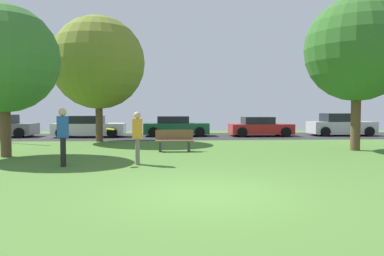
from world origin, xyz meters
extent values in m
plane|color=#47702D|center=(0.00, 0.00, 0.00)|extent=(44.00, 44.00, 0.00)
cube|color=#28282B|center=(0.00, 16.00, 0.00)|extent=(44.00, 6.40, 0.01)
cylinder|color=brown|center=(-6.85, 6.28, 1.12)|extent=(0.38, 0.38, 2.25)
sphere|color=#38702D|center=(-6.85, 6.28, 3.65)|extent=(3.99, 3.99, 3.99)
cylinder|color=brown|center=(7.29, 7.44, 1.54)|extent=(0.40, 0.40, 3.08)
sphere|color=#2D6023|center=(7.29, 7.44, 4.34)|extent=(4.43, 4.43, 4.43)
cylinder|color=brown|center=(-4.60, 12.56, 1.18)|extent=(0.39, 0.39, 2.35)
sphere|color=olive|center=(-4.60, 12.56, 4.33)|extent=(5.06, 5.06, 5.06)
cylinder|color=black|center=(-4.06, 3.92, 0.45)|extent=(0.14, 0.14, 0.89)
cylinder|color=black|center=(-4.04, 3.76, 0.45)|extent=(0.14, 0.14, 0.89)
cube|color=#23519E|center=(-4.05, 3.84, 1.23)|extent=(0.34, 0.25, 0.67)
sphere|color=tan|center=(-4.05, 3.84, 1.68)|extent=(0.24, 0.24, 0.24)
cylinder|color=slate|center=(-1.78, 3.99, 0.42)|extent=(0.14, 0.14, 0.84)
cylinder|color=slate|center=(-1.79, 4.15, 0.42)|extent=(0.14, 0.14, 0.84)
cube|color=orange|center=(-1.79, 4.07, 1.15)|extent=(0.34, 0.25, 0.63)
sphere|color=tan|center=(-1.79, 4.07, 1.58)|extent=(0.23, 0.23, 0.23)
cylinder|color=yellow|center=(-2.62, 3.98, 1.15)|extent=(0.32, 0.32, 0.06)
cube|color=slate|center=(-11.45, 16.19, 0.51)|extent=(4.10, 1.85, 0.72)
cylinder|color=black|center=(-10.02, 17.12, 0.32)|extent=(0.64, 0.22, 0.64)
cylinder|color=black|center=(-10.02, 15.27, 0.32)|extent=(0.64, 0.22, 0.64)
cube|color=white|center=(-5.85, 15.90, 0.51)|extent=(4.46, 1.78, 0.73)
cube|color=black|center=(-6.07, 15.90, 1.12)|extent=(2.14, 1.57, 0.49)
cylinder|color=black|center=(-4.29, 16.79, 0.32)|extent=(0.64, 0.22, 0.64)
cylinder|color=black|center=(-4.29, 15.01, 0.32)|extent=(0.64, 0.22, 0.64)
cylinder|color=black|center=(-7.41, 16.79, 0.32)|extent=(0.64, 0.22, 0.64)
cylinder|color=black|center=(-7.41, 15.01, 0.32)|extent=(0.64, 0.22, 0.64)
cube|color=#195633|center=(-0.25, 16.31, 0.51)|extent=(4.27, 1.83, 0.72)
cube|color=black|center=(-0.46, 16.31, 1.10)|extent=(2.05, 1.61, 0.45)
cylinder|color=black|center=(1.25, 17.23, 0.32)|extent=(0.64, 0.22, 0.64)
cylinder|color=black|center=(1.25, 15.40, 0.32)|extent=(0.64, 0.22, 0.64)
cylinder|color=black|center=(-1.74, 17.23, 0.32)|extent=(0.64, 0.22, 0.64)
cylinder|color=black|center=(-1.74, 15.40, 0.32)|extent=(0.64, 0.22, 0.64)
cube|color=#B21E1E|center=(5.35, 15.87, 0.48)|extent=(4.07, 1.85, 0.66)
cube|color=black|center=(5.15, 15.87, 1.05)|extent=(1.96, 1.63, 0.47)
cylinder|color=black|center=(6.78, 16.80, 0.32)|extent=(0.64, 0.22, 0.64)
cylinder|color=black|center=(6.78, 14.95, 0.32)|extent=(0.64, 0.22, 0.64)
cylinder|color=black|center=(3.93, 16.80, 0.32)|extent=(0.64, 0.22, 0.64)
cylinder|color=black|center=(3.93, 14.95, 0.32)|extent=(0.64, 0.22, 0.64)
cube|color=#B7B7BC|center=(10.96, 15.98, 0.55)|extent=(4.27, 1.70, 0.80)
cube|color=black|center=(10.74, 15.98, 1.23)|extent=(2.05, 1.50, 0.56)
cylinder|color=black|center=(12.45, 16.83, 0.32)|extent=(0.64, 0.22, 0.64)
cylinder|color=black|center=(12.45, 15.12, 0.32)|extent=(0.64, 0.22, 0.64)
cylinder|color=black|center=(9.46, 16.83, 0.32)|extent=(0.64, 0.22, 0.64)
cylinder|color=black|center=(9.46, 15.12, 0.32)|extent=(0.64, 0.22, 0.64)
cube|color=brown|center=(-0.54, 7.50, 0.45)|extent=(1.60, 0.44, 0.06)
cube|color=brown|center=(-0.54, 7.70, 0.70)|extent=(1.60, 0.06, 0.40)
cube|color=#333338|center=(0.06, 7.50, 0.23)|extent=(0.10, 0.40, 0.45)
cube|color=#333338|center=(-1.14, 7.50, 0.23)|extent=(0.10, 0.40, 0.45)
cylinder|color=#2D2D33|center=(-9.69, 12.20, 2.25)|extent=(0.14, 0.14, 4.50)
camera|label=1|loc=(-0.81, -7.34, 1.76)|focal=33.19mm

